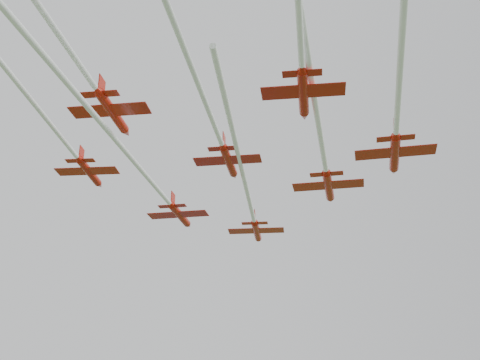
{
  "coord_description": "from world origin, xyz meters",
  "views": [
    {
      "loc": [
        -13.84,
        -72.2,
        30.7
      ],
      "look_at": [
        -3.58,
        1.89,
        61.29
      ],
      "focal_mm": 45.0,
      "sensor_mm": 36.0,
      "label": 1
    }
  ],
  "objects": [
    {
      "name": "jet_lead",
      "position": [
        -1.49,
        7.15,
        60.28
      ],
      "size": [
        16.92,
        57.08,
        2.72
      ],
      "rotation": [
        0.0,
        0.0,
        -0.23
      ],
      "color": "#BA1709"
    },
    {
      "name": "jet_row2_left",
      "position": [
        -15.63,
        -1.51,
        59.41
      ],
      "size": [
        20.8,
        55.15,
        2.62
      ],
      "rotation": [
        0.0,
        0.0,
        -0.32
      ],
      "color": "#BA1709"
    },
    {
      "name": "jet_row2_right",
      "position": [
        3.43,
        -13.15,
        61.81
      ],
      "size": [
        25.38,
        65.69,
        2.94
      ],
      "rotation": [
        0.0,
        0.0,
        -0.33
      ],
      "color": "#BA1709"
    },
    {
      "name": "jet_row3_left",
      "position": [
        -26.89,
        -11.34,
        61.88
      ],
      "size": [
        15.74,
        56.82,
        2.46
      ],
      "rotation": [
        0.0,
        0.0,
        -0.22
      ],
      "color": "#BA1709"
    },
    {
      "name": "jet_row3_mid",
      "position": [
        -8.86,
        -15.91,
        60.29
      ],
      "size": [
        15.23,
        43.77,
        2.43
      ],
      "rotation": [
        0.0,
        0.0,
        -0.28
      ],
      "color": "#BA1709"
    },
    {
      "name": "jet_row3_right",
      "position": [
        11.32,
        -16.47,
        61.86
      ],
      "size": [
        18.67,
        44.17,
        2.92
      ],
      "rotation": [
        0.0,
        0.0,
        -0.35
      ],
      "color": "#BA1709"
    },
    {
      "name": "jet_row4_left",
      "position": [
        -22.27,
        -22.41,
        62.25
      ],
      "size": [
        15.22,
        43.98,
        2.6
      ],
      "rotation": [
        0.0,
        0.0,
        -0.27
      ],
      "color": "#BA1709"
    }
  ]
}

